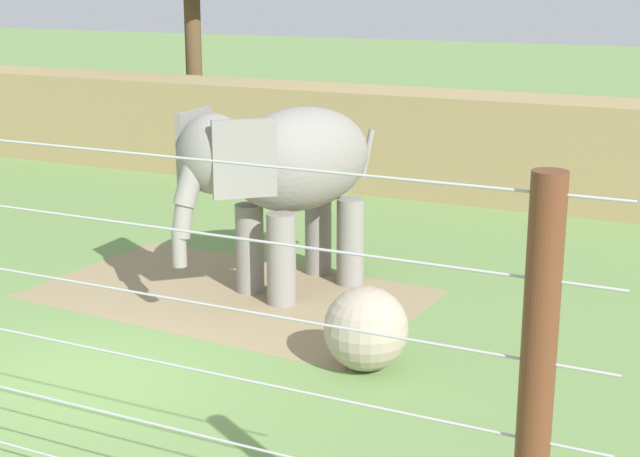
% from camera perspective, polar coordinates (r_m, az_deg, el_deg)
% --- Properties ---
extents(ground_plane, '(120.00, 120.00, 0.00)m').
position_cam_1_polar(ground_plane, '(11.41, -14.18, -8.90)').
color(ground_plane, '#6B8E4C').
extents(dirt_patch, '(5.77, 3.71, 0.01)m').
position_cam_1_polar(dirt_patch, '(14.00, -5.47, -3.96)').
color(dirt_patch, '#937F5B').
rests_on(dirt_patch, ground).
extents(embankment_wall, '(36.00, 1.80, 2.17)m').
position_cam_1_polar(embankment_wall, '(20.56, 5.90, 5.26)').
color(embankment_wall, tan).
rests_on(embankment_wall, ground).
extents(elephant, '(2.33, 3.54, 2.79)m').
position_cam_1_polar(elephant, '(13.58, -2.14, 3.57)').
color(elephant, gray).
rests_on(elephant, ground).
extents(enrichment_ball, '(1.01, 1.01, 1.01)m').
position_cam_1_polar(enrichment_ball, '(11.20, 2.81, -6.09)').
color(enrichment_ball, tan).
rests_on(enrichment_ball, ground).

